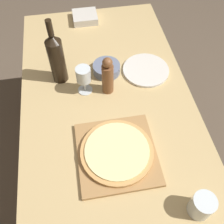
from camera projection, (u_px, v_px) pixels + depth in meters
ground_plane at (112, 179)px, 1.80m from camera, size 12.00×12.00×0.00m
dining_table at (112, 129)px, 1.28m from camera, size 0.84×1.78×0.72m
cutting_board at (117, 154)px, 1.10m from camera, size 0.33×0.34×0.02m
pizza at (117, 151)px, 1.09m from camera, size 0.31×0.31×0.02m
wine_bottle at (56, 58)px, 1.25m from camera, size 0.08×0.08×0.35m
pepper_mill at (108, 76)px, 1.24m from camera, size 0.06×0.06×0.21m
wine_glass at (84, 76)px, 1.23m from camera, size 0.07×0.07×0.15m
small_bowl at (106, 69)px, 1.37m from camera, size 0.14×0.14×0.05m
drinking_tumbler at (202, 206)px, 0.94m from camera, size 0.08×0.08×0.10m
dinner_plate at (146, 70)px, 1.39m from camera, size 0.24×0.24×0.01m
food_container at (85, 17)px, 1.64m from camera, size 0.15×0.14×0.04m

